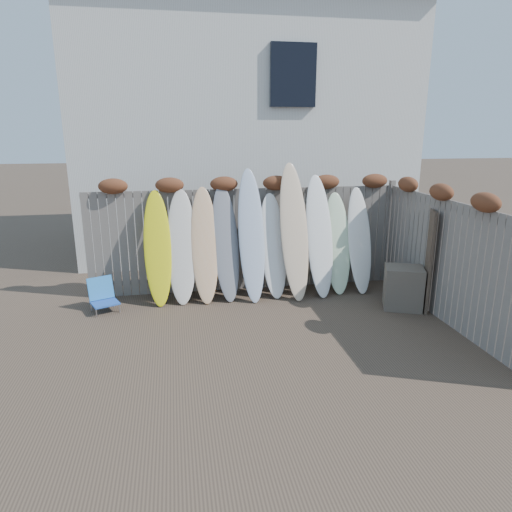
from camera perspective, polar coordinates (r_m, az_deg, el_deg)
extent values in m
plane|color=#493A2D|center=(7.03, 1.76, -10.50)|extent=(80.00, 80.00, 0.00)
cube|color=slate|center=(8.92, -1.36, 2.04)|extent=(6.00, 0.10, 2.00)
cube|color=slate|center=(9.81, 16.24, 2.97)|extent=(0.10, 0.10, 2.10)
ellipsoid|color=brown|center=(8.65, -17.45, 8.32)|extent=(0.52, 0.28, 0.28)
ellipsoid|color=brown|center=(8.59, -10.75, 8.70)|extent=(0.52, 0.28, 0.28)
ellipsoid|color=brown|center=(8.64, -4.03, 8.97)|extent=(0.52, 0.28, 0.28)
ellipsoid|color=brown|center=(8.80, 2.54, 9.12)|extent=(0.52, 0.28, 0.28)
ellipsoid|color=brown|center=(9.07, 8.80, 9.15)|extent=(0.52, 0.28, 0.28)
ellipsoid|color=brown|center=(9.44, 14.62, 9.08)|extent=(0.52, 0.28, 0.28)
cube|color=slate|center=(7.98, 23.10, -0.87)|extent=(0.10, 4.40, 2.00)
ellipsoid|color=brown|center=(7.17, 26.77, 6.01)|extent=(0.28, 0.56, 0.28)
ellipsoid|color=brown|center=(8.07, 22.16, 7.41)|extent=(0.28, 0.56, 0.28)
ellipsoid|color=brown|center=(9.01, 18.47, 8.50)|extent=(0.28, 0.56, 0.28)
cube|color=silver|center=(12.80, -2.07, 15.17)|extent=(8.00, 5.00, 6.00)
cube|color=black|center=(10.51, 4.65, 21.60)|extent=(1.00, 0.12, 1.30)
cube|color=#3F3F44|center=(13.16, -2.22, 29.02)|extent=(8.50, 5.50, 0.35)
cube|color=blue|center=(8.41, -18.35, -5.60)|extent=(0.55, 0.52, 0.03)
cube|color=#297BCF|center=(8.53, -18.86, -3.80)|extent=(0.45, 0.29, 0.40)
cylinder|color=#A1A1A8|center=(8.25, -19.33, -6.71)|extent=(0.03, 0.03, 0.16)
cylinder|color=silver|center=(8.55, -19.89, -5.99)|extent=(0.03, 0.03, 0.16)
cylinder|color=#BABAC2|center=(8.34, -16.69, -6.23)|extent=(0.03, 0.03, 0.16)
cylinder|color=#A1A2A7|center=(8.64, -17.34, -5.54)|extent=(0.03, 0.03, 0.16)
cube|color=#514A3D|center=(8.51, 17.92, -3.79)|extent=(0.80, 0.74, 0.75)
cube|color=brown|center=(8.71, 20.44, -0.02)|extent=(0.49, 1.12, 1.79)
ellipsoid|color=yellow|center=(8.41, -12.19, 0.96)|extent=(0.51, 0.73, 2.03)
ellipsoid|color=silver|center=(8.42, -9.28, 1.15)|extent=(0.59, 0.76, 2.04)
ellipsoid|color=#F4AA7A|center=(8.40, -6.45, 1.35)|extent=(0.50, 0.74, 2.08)
ellipsoid|color=slate|center=(8.45, -3.80, 1.61)|extent=(0.55, 0.79, 2.11)
ellipsoid|color=#ADBEDA|center=(8.41, -0.57, 2.60)|extent=(0.49, 0.84, 2.40)
ellipsoid|color=white|center=(8.61, 2.19, 1.30)|extent=(0.54, 0.72, 1.93)
ellipsoid|color=beige|center=(8.53, 4.80, 3.07)|extent=(0.57, 0.90, 2.49)
ellipsoid|color=white|center=(8.74, 7.92, 2.49)|extent=(0.54, 0.81, 2.26)
ellipsoid|color=#D4F1C4|center=(8.97, 10.12, 1.59)|extent=(0.53, 0.70, 1.91)
ellipsoid|color=white|center=(9.09, 12.80, 1.92)|extent=(0.46, 0.71, 2.01)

